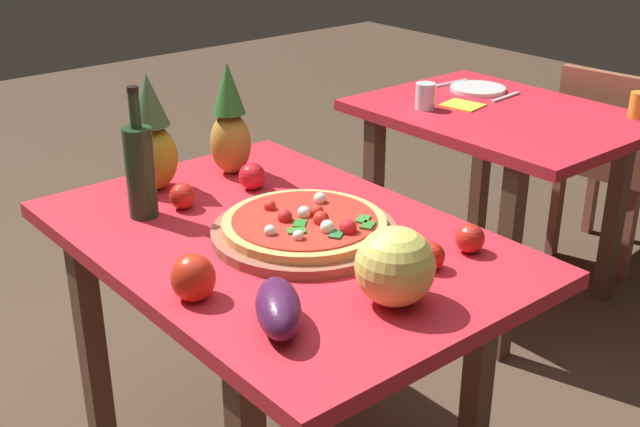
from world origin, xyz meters
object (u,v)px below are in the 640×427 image
object	(u,v)px
pineapple_right	(230,125)
drinking_glass_water	(425,96)
knife_utensil	(506,97)
drinking_glass_juice	(639,105)
background_table	(498,141)
pineapple_left	(151,139)
tomato_at_corner	(182,196)
eggplant	(278,308)
dinner_plate	(478,89)
napkin_folded	(463,105)
pizza	(305,223)
melon	(395,266)
tomato_beside_pepper	(431,256)
bell_pepper	(193,278)
display_table	(280,269)
pizza_board	(304,233)
tomato_near_board	(252,176)
fork_utensil	(451,83)
wine_bottle	(140,169)
tomato_by_bottle	(470,238)
dining_chair	(610,155)

from	to	relation	value
pineapple_right	drinking_glass_water	size ratio (longest dim) A/B	3.42
drinking_glass_water	knife_utensil	size ratio (longest dim) A/B	0.54
drinking_glass_juice	background_table	bearing A→B (deg)	-140.26
pineapple_left	tomato_at_corner	xyz separation A→B (m)	(0.17, -0.01, -0.11)
eggplant	pineapple_right	bearing A→B (deg)	151.80
dinner_plate	napkin_folded	world-z (taller)	dinner_plate
background_table	pizza	xyz separation A→B (m)	(0.39, -1.24, 0.16)
melon	tomato_beside_pepper	xyz separation A→B (m)	(-0.06, 0.17, -0.05)
background_table	drinking_glass_water	world-z (taller)	drinking_glass_water
tomato_at_corner	eggplant	bearing A→B (deg)	-14.65
background_table	pineapple_right	world-z (taller)	pineapple_right
tomato_beside_pepper	knife_utensil	size ratio (longest dim) A/B	0.36
bell_pepper	tomato_at_corner	world-z (taller)	bell_pepper
dinner_plate	pineapple_right	bearing A→B (deg)	-84.02
display_table	bell_pepper	xyz separation A→B (m)	(0.14, -0.33, 0.15)
bell_pepper	eggplant	bearing A→B (deg)	17.19
eggplant	napkin_folded	distance (m)	1.69
pizza_board	tomato_near_board	size ratio (longest dim) A/B	6.01
tomato_beside_pepper	pizza_board	bearing A→B (deg)	-159.73
background_table	fork_utensil	xyz separation A→B (m)	(-0.38, 0.15, 0.12)
bell_pepper	fork_utensil	bearing A→B (deg)	115.64
pineapple_right	drinking_glass_water	xyz separation A→B (m)	(-0.10, 0.93, -0.10)
tomato_at_corner	wine_bottle	bearing A→B (deg)	-103.05
pineapple_right	tomato_by_bottle	bearing A→B (deg)	9.36
tomato_by_bottle	napkin_folded	bearing A→B (deg)	131.62
pizza_board	pineapple_right	bearing A→B (deg)	166.48
display_table	pizza	distance (m)	0.15
eggplant	napkin_folded	size ratio (longest dim) A/B	1.43
wine_bottle	bell_pepper	xyz separation A→B (m)	(0.45, -0.13, -0.08)
dining_chair	bell_pepper	size ratio (longest dim) A/B	8.08
dining_chair	napkin_folded	distance (m)	0.77
eggplant	dinner_plate	xyz separation A→B (m)	(-0.92, 1.70, -0.04)
display_table	fork_utensil	world-z (taller)	fork_utensil
eggplant	tomato_beside_pepper	xyz separation A→B (m)	(0.02, 0.42, -0.01)
wine_bottle	eggplant	size ratio (longest dim) A/B	1.72
pineapple_left	drinking_glass_juice	size ratio (longest dim) A/B	3.59
pizza_board	fork_utensil	world-z (taller)	pizza_board
tomato_beside_pepper	tomato_at_corner	size ratio (longest dim) A/B	0.92
tomato_beside_pepper	fork_utensil	xyz separation A→B (m)	(-1.07, 1.28, -0.03)
bell_pepper	tomato_beside_pepper	xyz separation A→B (m)	(0.23, 0.48, -0.02)
pineapple_left	knife_utensil	size ratio (longest dim) A/B	1.83
pineapple_left	drinking_glass_juice	bearing A→B (deg)	73.20
pizza	melon	xyz separation A→B (m)	(0.36, -0.06, 0.04)
wine_bottle	bell_pepper	world-z (taller)	wine_bottle
melon	tomato_by_bottle	distance (m)	0.31
pizza	wine_bottle	world-z (taller)	wine_bottle
drinking_glass_juice	dinner_plate	size ratio (longest dim) A/B	0.42
tomato_near_board	drinking_glass_juice	world-z (taller)	drinking_glass_juice
display_table	melon	xyz separation A→B (m)	(0.42, -0.02, 0.18)
dining_chair	eggplant	xyz separation A→B (m)	(0.56, -2.15, 0.32)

